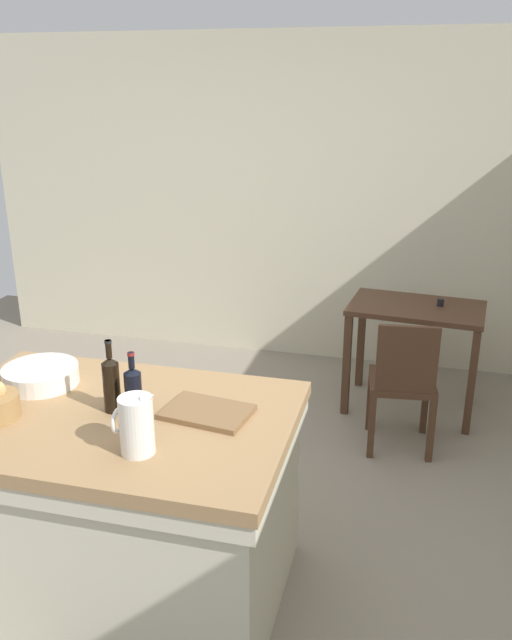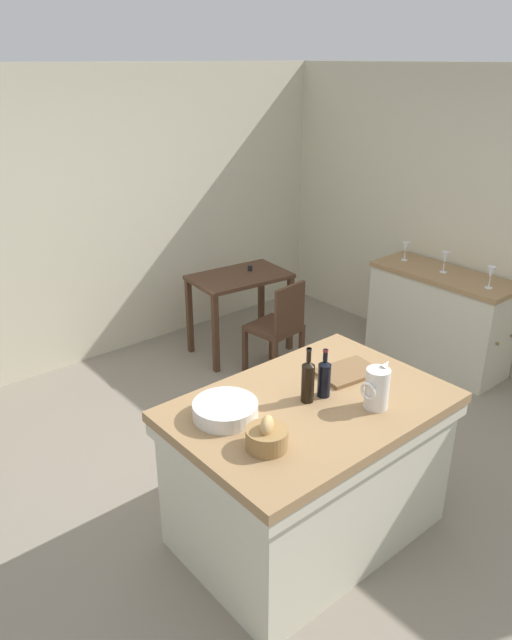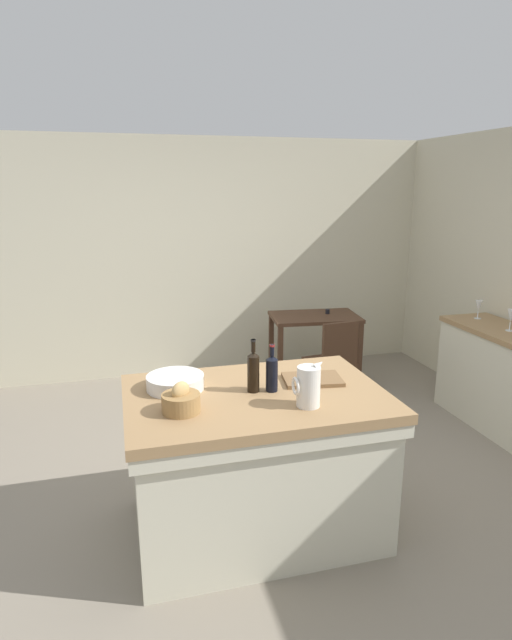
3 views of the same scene
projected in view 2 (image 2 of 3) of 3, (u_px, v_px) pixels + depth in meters
ground_plane at (286, 482)px, 4.02m from camera, size 6.76×6.76×0.00m
wall_back at (92, 220)px, 5.31m from camera, size 5.32×0.12×2.60m
island_table at (309, 464)px, 3.42m from camera, size 1.52×1.03×0.91m
side_cabinet at (439, 318)px, 5.45m from camera, size 0.52×1.30×0.88m
writing_desk at (240, 288)px, 5.58m from camera, size 0.95×0.65×0.83m
wooden_chair at (279, 326)px, 5.20m from camera, size 0.44×0.44×0.89m
pitcher at (377, 388)px, 3.16m from camera, size 0.17×0.13×0.27m
wash_bowl at (225, 410)px, 3.10m from camera, size 0.34×0.34×0.08m
bread_basket at (267, 437)px, 2.85m from camera, size 0.21×0.21×0.17m
cutting_board at (347, 372)px, 3.54m from camera, size 0.39×0.29×0.02m
wine_bottle_dark at (324, 377)px, 3.27m from camera, size 0.07×0.07×0.29m
wine_bottle_amber at (308, 380)px, 3.21m from camera, size 0.07×0.07×0.32m
wine_glass_far_left at (491, 273)px, 4.87m from camera, size 0.07×0.07×0.19m
wine_glass_left at (445, 258)px, 5.23m from camera, size 0.07×0.07×0.19m
wine_glass_middle at (405, 248)px, 5.55m from camera, size 0.07×0.07×0.17m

